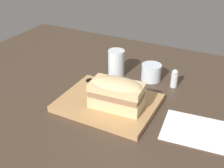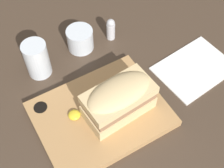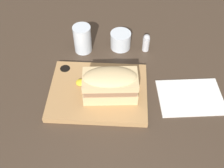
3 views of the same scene
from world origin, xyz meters
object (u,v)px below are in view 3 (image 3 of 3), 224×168
object	(u,v)px
water_glass	(83,40)
napkin	(190,97)
sandwich	(110,84)
salt_shaker	(146,42)
wine_glass	(121,41)
serving_board	(98,91)

from	to	relation	value
water_glass	napkin	distance (cm)	43.95
sandwich	salt_shaker	bearing A→B (deg)	63.81
wine_glass	napkin	size ratio (longest dim) A/B	0.35
sandwich	napkin	bearing A→B (deg)	4.00
wine_glass	water_glass	bearing A→B (deg)	-169.98
salt_shaker	wine_glass	bearing A→B (deg)	172.60
water_glass	salt_shaker	distance (cm)	23.83
serving_board	wine_glass	world-z (taller)	wine_glass
wine_glass	napkin	world-z (taller)	wine_glass
wine_glass	salt_shaker	distance (cm)	9.64
water_glass	wine_glass	distance (cm)	14.58
serving_board	water_glass	size ratio (longest dim) A/B	3.00
sandwich	napkin	world-z (taller)	sandwich
salt_shaker	sandwich	bearing A→B (deg)	-116.19
wine_glass	salt_shaker	world-z (taller)	salt_shaker
serving_board	salt_shaker	world-z (taller)	salt_shaker
serving_board	water_glass	world-z (taller)	water_glass
serving_board	sandwich	xyz separation A→B (cm)	(4.19, -1.88, 6.44)
sandwich	salt_shaker	xyz separation A→B (cm)	(12.05, 24.49, -3.77)
serving_board	napkin	size ratio (longest dim) A/B	1.42
salt_shaker	napkin	bearing A→B (deg)	-57.59
serving_board	sandwich	world-z (taller)	sandwich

